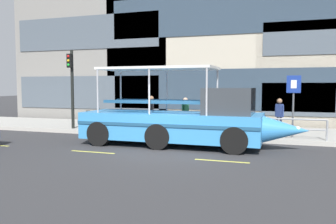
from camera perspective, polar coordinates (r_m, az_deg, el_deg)
The scene contains 12 objects.
ground_plane at distance 13.12m, azimuth -0.82°, elevation -6.44°, with size 120.00×120.00×0.00m, color #333335.
sidewalk at distance 18.41m, azimuth 5.02°, elevation -3.06°, with size 32.00×4.80×0.18m, color #A8A59E.
curb_edge at distance 16.03m, azimuth 2.91°, elevation -4.15°, with size 32.00×0.18×0.18m, color #B2ADA3.
lane_centreline at distance 12.16m, azimuth -2.46°, elevation -7.29°, with size 25.80×0.12×0.01m.
curb_guardrail at distance 16.21m, azimuth 4.02°, elevation -1.61°, with size 11.62×0.09×0.89m.
traffic_light_pole at distance 19.05m, azimuth -15.61°, elevation 4.86°, with size 0.24×0.46×4.13m.
parking_sign at distance 16.21m, azimuth 19.96°, elevation 2.58°, with size 0.60×0.12×2.72m.
leaned_bicycle at distance 18.77m, azimuth -12.45°, elevation -1.56°, with size 1.74×0.46×0.96m.
duck_tour_boat at distance 14.09m, azimuth 2.52°, elevation -1.43°, with size 9.14×2.47×3.21m.
pedestrian_near_bow at distance 16.75m, azimuth 17.86°, elevation -0.16°, with size 0.39×0.34×1.69m.
pedestrian_mid_left at distance 16.96m, azimuth 2.88°, elevation 0.12°, with size 0.30×0.45×1.70m.
pedestrian_mid_right at distance 17.46m, azimuth -2.75°, elevation 0.37°, with size 0.25×0.50×1.77m.
Camera 1 is at (4.31, -12.14, 2.45)m, focal length 37.01 mm.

